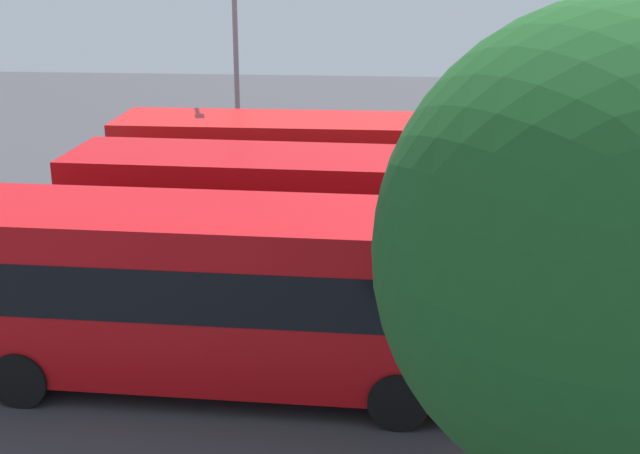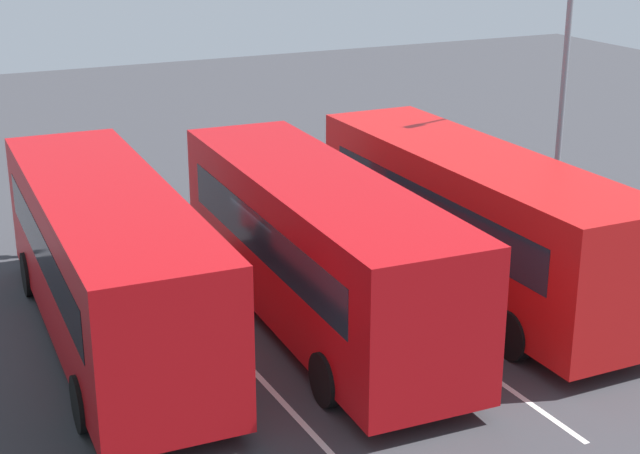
# 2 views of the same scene
# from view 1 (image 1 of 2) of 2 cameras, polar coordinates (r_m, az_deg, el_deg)

# --- Properties ---
(ground_plane) EXTENTS (67.24, 67.24, 0.00)m
(ground_plane) POSITION_cam_1_polar(r_m,az_deg,el_deg) (19.50, -2.90, -4.59)
(ground_plane) COLOR #38383D
(bus_far_left) EXTENTS (10.10, 2.71, 3.26)m
(bus_far_left) POSITION_cam_1_polar(r_m,az_deg,el_deg) (22.68, -0.69, 3.54)
(bus_far_left) COLOR red
(bus_far_left) RESTS_ON ground
(bus_center_left) EXTENTS (10.17, 2.94, 3.26)m
(bus_center_left) POSITION_cam_1_polar(r_m,az_deg,el_deg) (18.89, -1.44, 0.47)
(bus_center_left) COLOR #B70C11
(bus_center_left) RESTS_ON ground
(bus_center_right) EXTENTS (10.16, 2.92, 3.26)m
(bus_center_right) POSITION_cam_1_polar(r_m,az_deg,el_deg) (15.23, -6.85, -4.16)
(bus_center_right) COLOR #B70C11
(bus_center_right) RESTS_ON ground
(street_lamp) EXTENTS (0.79, 2.38, 7.40)m
(street_lamp) POSITION_cam_1_polar(r_m,az_deg,el_deg) (26.70, -5.52, 11.13)
(street_lamp) COLOR gray
(street_lamp) RESTS_ON ground
(depot_tree) EXTENTS (4.93, 4.44, 7.19)m
(depot_tree) POSITION_cam_1_polar(r_m,az_deg,el_deg) (9.17, 19.00, -1.83)
(depot_tree) COLOR #4C3823
(depot_tree) RESTS_ON ground
(lane_stripe_outer_left) EXTENTS (13.51, 0.41, 0.01)m
(lane_stripe_outer_left) POSITION_cam_1_polar(r_m,az_deg,el_deg) (21.32, -2.21, -2.52)
(lane_stripe_outer_left) COLOR silver
(lane_stripe_outer_left) RESTS_ON ground
(lane_stripe_inner_left) EXTENTS (13.51, 0.41, 0.01)m
(lane_stripe_inner_left) POSITION_cam_1_polar(r_m,az_deg,el_deg) (17.71, -3.75, -7.06)
(lane_stripe_inner_left) COLOR silver
(lane_stripe_inner_left) RESTS_ON ground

